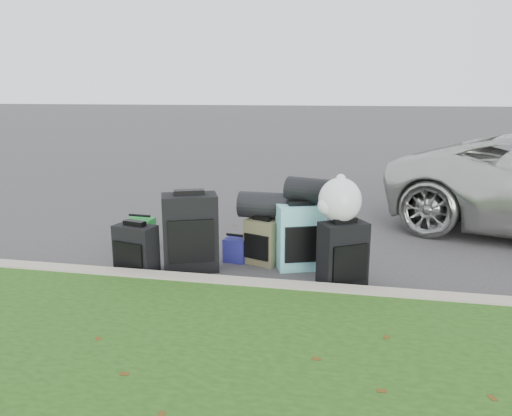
% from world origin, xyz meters
% --- Properties ---
extents(ground, '(120.00, 120.00, 0.00)m').
position_xyz_m(ground, '(0.00, 0.00, 0.00)').
color(ground, '#383535').
rests_on(ground, ground).
extents(curb, '(120.00, 0.18, 0.15)m').
position_xyz_m(curb, '(0.00, -1.00, 0.07)').
color(curb, '#9E937F').
rests_on(curb, ground).
extents(suitcase_small_black, '(0.46, 0.33, 0.53)m').
position_xyz_m(suitcase_small_black, '(-1.17, -0.70, 0.26)').
color(suitcase_small_black, black).
rests_on(suitcase_small_black, ground).
extents(suitcase_large_black_left, '(0.65, 0.52, 0.81)m').
position_xyz_m(suitcase_large_black_left, '(-0.67, -0.43, 0.41)').
color(suitcase_large_black_left, black).
rests_on(suitcase_large_black_left, ground).
extents(suitcase_olive, '(0.41, 0.34, 0.49)m').
position_xyz_m(suitcase_olive, '(0.03, -0.10, 0.25)').
color(suitcase_olive, '#45412A').
rests_on(suitcase_olive, ground).
extents(suitcase_teal, '(0.55, 0.44, 0.69)m').
position_xyz_m(suitcase_teal, '(0.45, -0.16, 0.34)').
color(suitcase_teal, '#5CA8AE').
rests_on(suitcase_teal, ground).
extents(suitcase_large_black_right, '(0.50, 0.45, 0.65)m').
position_xyz_m(suitcase_large_black_right, '(0.91, -0.63, 0.32)').
color(suitcase_large_black_right, black).
rests_on(suitcase_large_black_right, ground).
extents(tote_green, '(0.32, 0.27, 0.35)m').
position_xyz_m(tote_green, '(-1.53, 0.21, 0.17)').
color(tote_green, '#1C812E').
rests_on(tote_green, ground).
extents(tote_navy, '(0.27, 0.23, 0.26)m').
position_xyz_m(tote_navy, '(-0.27, -0.08, 0.13)').
color(tote_navy, navy).
rests_on(tote_navy, ground).
extents(duffel_left, '(0.55, 0.31, 0.29)m').
position_xyz_m(duffel_left, '(0.03, -0.00, 0.63)').
color(duffel_left, black).
rests_on(duffel_left, suitcase_olive).
extents(duffel_right, '(0.55, 0.41, 0.27)m').
position_xyz_m(duffel_right, '(0.53, -0.06, 0.83)').
color(duffel_right, black).
rests_on(duffel_right, suitcase_teal).
extents(trash_bag, '(0.41, 0.41, 0.41)m').
position_xyz_m(trash_bag, '(0.86, -0.58, 0.85)').
color(trash_bag, white).
rests_on(trash_bag, suitcase_large_black_right).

